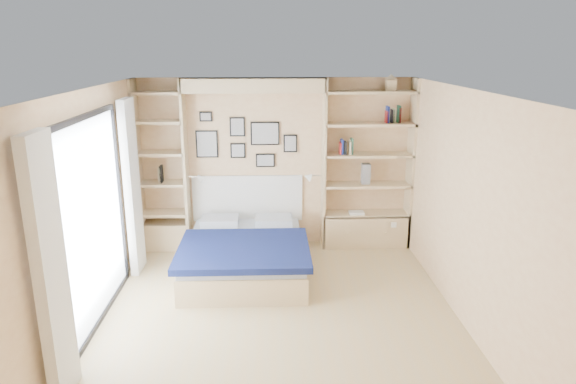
{
  "coord_description": "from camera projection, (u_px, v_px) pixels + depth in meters",
  "views": [
    {
      "loc": [
        -0.09,
        -5.2,
        2.91
      ],
      "look_at": [
        0.14,
        0.9,
        1.18
      ],
      "focal_mm": 32.0,
      "sensor_mm": 36.0,
      "label": 1
    }
  ],
  "objects": [
    {
      "name": "room_shell",
      "position": [
        248.0,
        188.0,
        6.95
      ],
      "size": [
        4.5,
        4.5,
        4.5
      ],
      "color": "beige",
      "rests_on": "ground"
    },
    {
      "name": "shelf_decor",
      "position": [
        355.0,
        134.0,
        7.36
      ],
      "size": [
        3.47,
        0.23,
        2.03
      ],
      "color": "#A51E1E",
      "rests_on": "ground"
    },
    {
      "name": "bed",
      "position": [
        245.0,
        253.0,
        6.82
      ],
      "size": [
        1.64,
        2.1,
        1.07
      ],
      "color": "#D0B688",
      "rests_on": "ground"
    },
    {
      "name": "ground",
      "position": [
        279.0,
        314.0,
        5.8
      ],
      "size": [
        4.5,
        4.5,
        0.0
      ],
      "primitive_type": "plane",
      "color": "tan",
      "rests_on": "ground"
    },
    {
      "name": "deck_chair",
      "position": [
        6.0,
        244.0,
        6.76
      ],
      "size": [
        0.81,
        0.99,
        0.86
      ],
      "rotation": [
        0.0,
        0.0,
        -0.41
      ],
      "color": "tan",
      "rests_on": "ground"
    },
    {
      "name": "reading_lamps",
      "position": [
        255.0,
        177.0,
        7.41
      ],
      "size": [
        1.92,
        0.12,
        0.15
      ],
      "color": "silver",
      "rests_on": "ground"
    },
    {
      "name": "photo_gallery",
      "position": [
        244.0,
        140.0,
        7.48
      ],
      "size": [
        1.48,
        0.02,
        0.82
      ],
      "color": "black",
      "rests_on": "ground"
    }
  ]
}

